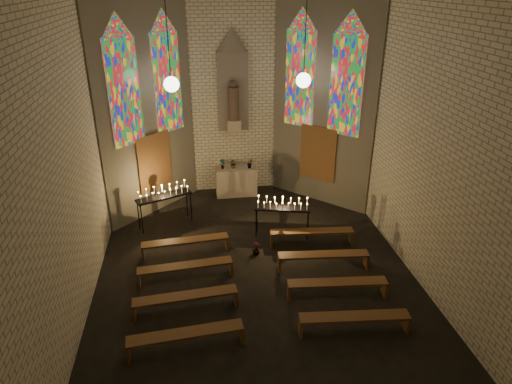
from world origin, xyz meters
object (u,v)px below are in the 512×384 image
(altar, at_px, (236,181))
(aisle_flower_pot, at_px, (256,249))
(votive_stand_right, at_px, (282,205))
(votive_stand_left, at_px, (164,194))

(altar, bearing_deg, aisle_flower_pot, -87.98)
(altar, distance_m, votive_stand_right, 3.23)
(altar, bearing_deg, votive_stand_left, -142.01)
(aisle_flower_pot, xyz_separation_m, votive_stand_left, (-2.51, 2.05, 0.87))
(altar, relative_size, aisle_flower_pot, 3.87)
(altar, bearing_deg, votive_stand_right, -71.13)
(votive_stand_left, xyz_separation_m, votive_stand_right, (3.40, -1.17, -0.05))
(altar, height_order, votive_stand_left, votive_stand_left)
(aisle_flower_pot, distance_m, votive_stand_right, 1.50)
(altar, relative_size, votive_stand_right, 0.85)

